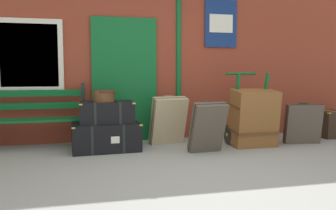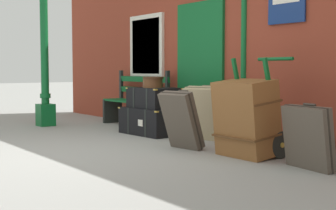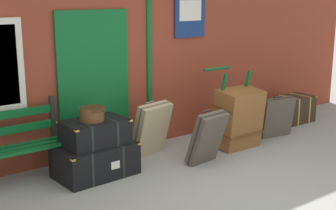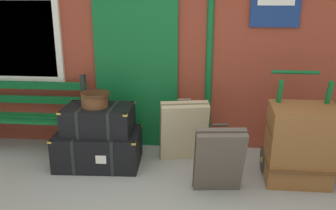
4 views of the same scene
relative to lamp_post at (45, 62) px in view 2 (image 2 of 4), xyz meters
name	(u,v)px [view 2 (image 2 of 4)]	position (x,y,z in m)	size (l,w,h in m)	color
ground_plane	(76,153)	(2.98, -0.84, -1.16)	(60.00, 60.00, 0.00)	gray
brick_facade	(229,32)	(2.96, 1.75, 0.44)	(10.40, 0.35, 3.20)	brown
lamp_post	(45,62)	(0.00, 0.00, 0.00)	(0.28, 0.28, 3.04)	#0F5B28
platform_bench	(136,102)	(1.01, 1.32, -0.72)	(1.60, 0.43, 1.01)	#0F5B28
steamer_trunk_base	(153,121)	(2.10, 0.92, -0.95)	(1.04, 0.70, 0.43)	black
steamer_trunk_middle	(154,98)	(2.11, 0.94, -0.58)	(0.82, 0.56, 0.33)	black
round_hatbox	(153,81)	(2.08, 0.94, -0.32)	(0.34, 0.33, 0.17)	brown
porters_trolley	(256,133)	(4.41, 0.83, -0.89)	(0.71, 0.67, 1.18)	black
large_brown_trunk	(246,118)	(4.41, 0.66, -0.70)	(0.70, 0.53, 0.92)	brown
suitcase_caramel	(181,120)	(3.53, 0.37, -0.78)	(0.54, 0.44, 0.77)	#51473D
suitcase_brown	(205,113)	(3.13, 1.13, -0.76)	(0.64, 0.47, 0.80)	tan
suitcase_oxblood	(308,138)	(5.30, 0.64, -0.83)	(0.62, 0.31, 0.69)	#51473D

